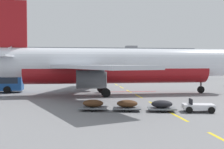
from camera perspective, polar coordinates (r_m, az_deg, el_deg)
ground at (r=66.14m, az=19.58°, el=-1.53°), size 400.00×400.00×0.00m
apron_paint_markings at (r=58.21m, az=0.50°, el=-1.89°), size 8.00×97.69×0.01m
airliner_foreground at (r=37.60m, az=0.35°, el=1.90°), size 34.72×34.62×12.20m
baggage_train at (r=24.63m, az=6.68°, el=-6.23°), size 11.66×3.79×1.14m
terminal_satellite at (r=150.81m, az=-1.10°, el=2.95°), size 89.63×21.68×13.91m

